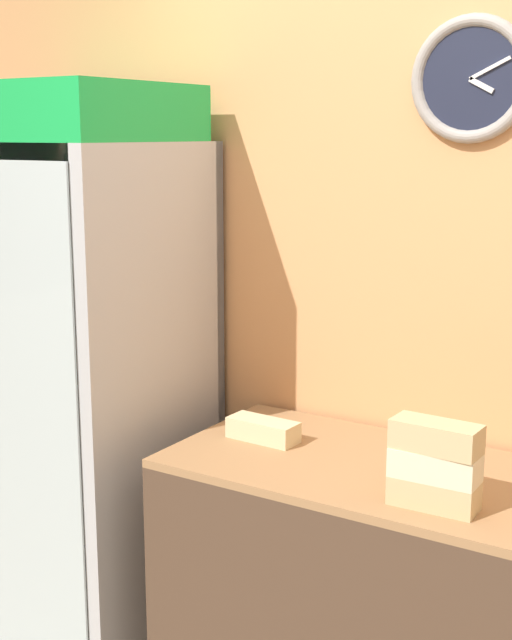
% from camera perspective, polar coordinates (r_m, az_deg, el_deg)
% --- Properties ---
extents(wall_back, '(5.20, 0.09, 2.70)m').
position_cam_1_polar(wall_back, '(2.76, 14.79, 1.05)').
color(wall_back, tan).
rests_on(wall_back, ground_plane).
extents(prep_counter, '(1.58, 0.64, 0.92)m').
position_cam_1_polar(prep_counter, '(2.74, 11.27, -18.91)').
color(prep_counter, '#4C3828').
rests_on(prep_counter, ground_plane).
extents(beverage_cooler, '(0.74, 0.70, 2.01)m').
position_cam_1_polar(beverage_cooler, '(3.17, -10.66, -2.27)').
color(beverage_cooler, '#B2B7BC').
rests_on(beverage_cooler, ground_plane).
extents(sandwich_stack_bottom, '(0.23, 0.10, 0.08)m').
position_cam_1_polar(sandwich_stack_bottom, '(2.35, 11.30, -10.80)').
color(sandwich_stack_bottom, tan).
rests_on(sandwich_stack_bottom, prep_counter).
extents(sandwich_stack_middle, '(0.23, 0.10, 0.08)m').
position_cam_1_polar(sandwich_stack_middle, '(2.32, 11.38, -9.08)').
color(sandwich_stack_middle, beige).
rests_on(sandwich_stack_middle, sandwich_stack_bottom).
extents(sandwich_stack_top, '(0.23, 0.10, 0.08)m').
position_cam_1_polar(sandwich_stack_top, '(2.30, 11.46, -7.32)').
color(sandwich_stack_top, tan).
rests_on(sandwich_stack_top, sandwich_stack_middle).
extents(sandwich_flat_left, '(0.23, 0.10, 0.06)m').
position_cam_1_polar(sandwich_flat_left, '(2.78, 0.45, -7.05)').
color(sandwich_flat_left, beige).
rests_on(sandwich_flat_left, prep_counter).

